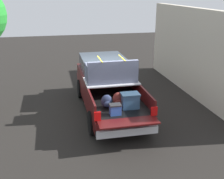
% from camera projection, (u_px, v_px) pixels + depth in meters
% --- Properties ---
extents(ground_plane, '(40.00, 40.00, 0.00)m').
position_uv_depth(ground_plane, '(109.00, 111.00, 11.26)').
color(ground_plane, black).
extents(pickup_truck, '(6.05, 2.06, 2.23)m').
position_uv_depth(pickup_truck, '(107.00, 85.00, 11.28)').
color(pickup_truck, '#470F0F').
rests_on(pickup_truck, ground_plane).
extents(building_facade, '(9.07, 0.36, 3.81)m').
position_uv_depth(building_facade, '(195.00, 53.00, 12.50)').
color(building_facade, beige).
rests_on(building_facade, ground_plane).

